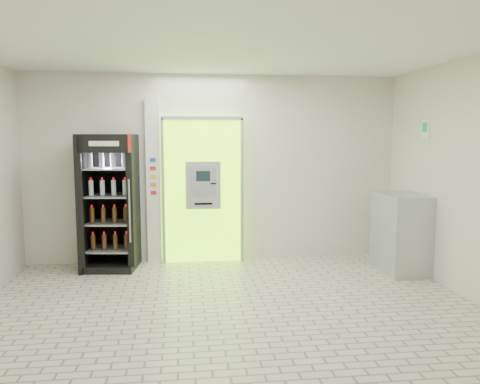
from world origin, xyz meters
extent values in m
plane|color=beige|center=(0.00, 0.00, 0.00)|extent=(6.00, 6.00, 0.00)
plane|color=beige|center=(0.00, 2.50, 1.50)|extent=(6.00, 0.00, 6.00)
plane|color=beige|center=(0.00, -2.50, 1.50)|extent=(6.00, 0.00, 6.00)
plane|color=white|center=(0.00, 0.00, 3.00)|extent=(6.00, 6.00, 0.00)
cube|color=#8CFD09|center=(-0.20, 2.43, 1.15)|extent=(1.20, 0.12, 2.30)
cube|color=gray|center=(-0.20, 2.36, 2.30)|extent=(1.28, 0.04, 0.06)
cube|color=gray|center=(-0.83, 2.36, 1.15)|extent=(0.04, 0.04, 2.30)
cube|color=gray|center=(0.43, 2.36, 1.15)|extent=(0.04, 0.04, 2.30)
cube|color=black|center=(-0.10, 2.38, 0.50)|extent=(0.62, 0.01, 0.67)
cube|color=black|center=(-0.54, 2.38, 1.98)|extent=(0.22, 0.01, 0.18)
cube|color=#A8AAB0|center=(-0.20, 2.32, 1.25)|extent=(0.55, 0.12, 0.75)
cube|color=black|center=(-0.20, 2.25, 1.40)|extent=(0.22, 0.01, 0.16)
cube|color=gray|center=(-0.20, 2.25, 1.12)|extent=(0.16, 0.01, 0.12)
cube|color=black|center=(-0.04, 2.25, 1.28)|extent=(0.09, 0.01, 0.02)
cube|color=black|center=(-0.20, 2.25, 0.96)|extent=(0.28, 0.01, 0.03)
cube|color=silver|center=(-0.98, 2.45, 1.30)|extent=(0.22, 0.10, 2.60)
cube|color=#193FB2|center=(-0.98, 2.40, 1.65)|extent=(0.09, 0.01, 0.06)
cube|color=red|center=(-0.98, 2.40, 1.52)|extent=(0.09, 0.01, 0.06)
cube|color=yellow|center=(-0.98, 2.40, 1.39)|extent=(0.09, 0.01, 0.06)
cube|color=orange|center=(-0.98, 2.40, 1.26)|extent=(0.09, 0.01, 0.06)
cube|color=red|center=(-0.98, 2.40, 1.13)|extent=(0.09, 0.01, 0.06)
cube|color=black|center=(-1.62, 2.14, 1.02)|extent=(0.85, 0.79, 2.05)
cube|color=black|center=(-1.62, 2.46, 1.02)|extent=(0.77, 0.15, 2.05)
cube|color=#AF090C|center=(-1.62, 1.80, 1.91)|extent=(0.75, 0.10, 0.24)
cube|color=white|center=(-1.62, 1.79, 1.91)|extent=(0.43, 0.06, 0.07)
cube|color=black|center=(-1.62, 2.14, 0.05)|extent=(0.85, 0.79, 0.10)
cylinder|color=gray|center=(-1.29, 1.77, 0.94)|extent=(0.03, 0.03, 0.92)
cube|color=gray|center=(-1.62, 2.14, 0.31)|extent=(0.71, 0.67, 0.02)
cube|color=gray|center=(-1.62, 2.14, 0.72)|extent=(0.71, 0.67, 0.02)
cube|color=gray|center=(-1.62, 2.14, 1.13)|extent=(0.71, 0.67, 0.02)
cube|color=gray|center=(-1.62, 2.14, 1.54)|extent=(0.71, 0.67, 0.02)
cube|color=#A8AAB0|center=(2.70, 1.45, 0.58)|extent=(0.60, 0.89, 1.17)
cube|color=gray|center=(2.40, 1.45, 0.64)|extent=(0.02, 0.86, 0.01)
cube|color=white|center=(2.99, 1.40, 2.12)|extent=(0.02, 0.22, 0.26)
cube|color=#0C8930|center=(2.98, 1.40, 2.15)|extent=(0.00, 0.14, 0.14)
camera|label=1|loc=(-0.52, -5.05, 2.01)|focal=35.00mm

